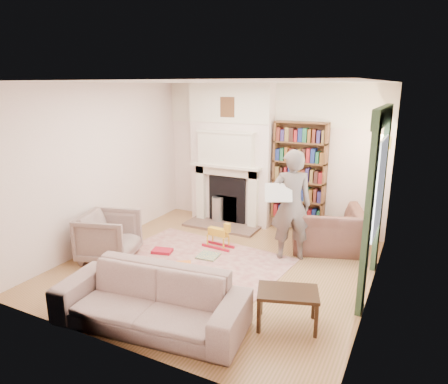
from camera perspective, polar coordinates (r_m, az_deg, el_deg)
The scene contains 25 objects.
floor at distance 6.38m, azimuth -1.03°, elevation -10.55°, with size 4.50×4.50×0.00m, color olive.
ceiling at distance 5.76m, azimuth -1.16°, elevation 15.47°, with size 4.50×4.50×0.00m, color white.
wall_back at distance 7.93m, azimuth 6.55°, elevation 5.09°, with size 4.50×4.50×0.00m, color white.
wall_front at distance 4.14m, azimuth -15.84°, elevation -4.65°, with size 4.50×4.50×0.00m, color white.
wall_left at distance 7.22m, azimuth -17.11°, elevation 3.54°, with size 4.50×4.50×0.00m, color white.
wall_right at distance 5.28m, azimuth 21.03°, elevation -0.85°, with size 4.50×4.50×0.00m, color white.
fireplace at distance 8.04m, azimuth 1.01°, elevation 5.22°, with size 1.70×0.58×2.80m.
bookcase at distance 7.66m, azimuth 10.72°, elevation 2.85°, with size 1.00×0.24×1.85m, color brown.
window at distance 5.66m, azimuth 21.37°, elevation 0.65°, with size 0.02×0.90×1.30m, color silver.
curtain_left at distance 5.06m, azimuth 19.88°, elevation -3.80°, with size 0.07×0.32×2.40m, color #2C452D.
curtain_right at distance 6.40m, azimuth 21.51°, elevation -0.11°, with size 0.07×0.32×2.40m, color #2C452D.
pelmet at distance 5.52m, azimuth 21.83°, elevation 10.08°, with size 0.09×1.70×0.24m, color #2C452D.
wall_sconce at distance 6.68m, azimuth 20.99°, elevation 6.68°, with size 0.20×0.24×0.24m, color gold, non-canonical shape.
rug at distance 6.47m, azimuth -4.35°, elevation -10.15°, with size 2.73×2.10×0.01m, color #CAAE99.
armchair_reading at distance 7.06m, azimuth 14.35°, elevation -5.15°, with size 1.16×1.01×0.75m, color #4A2727.
armchair_left at distance 6.76m, azimuth -16.08°, elevation -6.10°, with size 0.83×0.85×0.77m, color #9E9583.
sofa at distance 4.91m, azimuth -10.45°, elevation -14.85°, with size 2.26×0.88×0.66m, color #B0A091.
man_reading at distance 6.45m, azimuth 9.56°, elevation -1.89°, with size 0.66×0.43×1.80m, color #5A4D48.
newspaper at distance 6.24m, azimuth 7.79°, elevation -0.09°, with size 0.43×0.02×0.30m, color beige.
coffee_table at distance 4.93m, azimuth 9.03°, elevation -16.07°, with size 0.70×0.45×0.45m, color #302110, non-canonical shape.
paraffin_heater at distance 8.22m, azimuth -0.88°, elevation -2.55°, with size 0.24×0.24×0.55m, color #A9ADB1.
rocking_horse at distance 6.96m, azimuth -0.86°, elevation -6.15°, with size 0.55×0.22×0.48m, color gold, non-canonical shape.
board_game at distance 6.68m, azimuth -2.27°, elevation -9.10°, with size 0.33×0.33×0.03m, color #E5C550.
game_box_lid at distance 6.91m, azimuth -8.81°, elevation -8.34°, with size 0.33×0.22×0.06m, color #AA1328.
comic_annuals at distance 6.05m, azimuth -2.54°, elevation -11.89°, with size 1.19×0.72×0.02m.
Camera 1 is at (2.70, -5.09, 2.75)m, focal length 32.00 mm.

